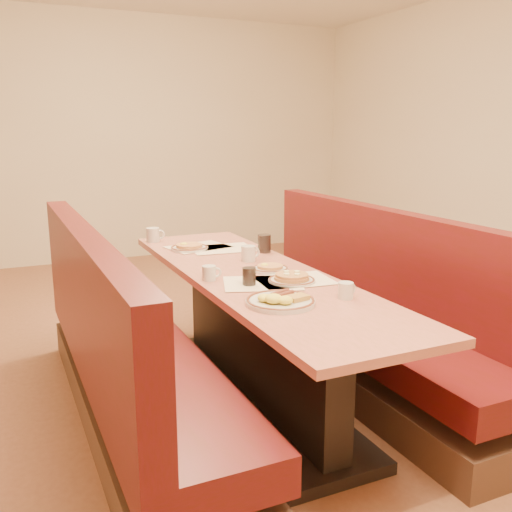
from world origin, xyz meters
name	(u,v)px	position (x,y,z in m)	size (l,w,h in m)	color
ground	(255,399)	(0.00, 0.00, 0.00)	(8.00, 8.00, 0.00)	#9E6647
room_envelope	(255,46)	(0.00, 0.00, 1.93)	(6.04, 8.04, 2.82)	beige
diner_table	(255,338)	(0.00, 0.00, 0.37)	(0.70, 2.50, 0.75)	black
booth_left	(125,362)	(-0.73, 0.00, 0.36)	(0.55, 2.50, 1.05)	#4C3326
booth_right	(363,322)	(0.73, 0.00, 0.36)	(0.55, 2.50, 1.05)	#4C3326
placemat_near_left	(262,283)	(-0.06, -0.21, 0.75)	(0.39, 0.29, 0.00)	#FCEEC5
placemat_near_right	(294,280)	(0.12, -0.23, 0.75)	(0.38, 0.29, 0.00)	#FCEEC5
placemat_far_left	(198,247)	(-0.06, 0.78, 0.75)	(0.38, 0.29, 0.00)	#FCEEC5
placemat_far_right	(222,249)	(0.07, 0.67, 0.75)	(0.40, 0.30, 0.00)	#FCEEC5
pancake_plate	(292,279)	(0.09, -0.25, 0.77)	(0.24, 0.24, 0.05)	beige
eggs_plate	(280,301)	(-0.13, -0.56, 0.77)	(0.32, 0.32, 0.06)	beige
extra_plate_mid	(270,268)	(0.10, 0.02, 0.76)	(0.20, 0.20, 0.04)	beige
extra_plate_far	(189,247)	(-0.13, 0.74, 0.77)	(0.24, 0.24, 0.05)	beige
coffee_mug_a	(346,290)	(0.19, -0.61, 0.79)	(0.10, 0.07, 0.08)	beige
coffee_mug_b	(210,273)	(-0.28, -0.03, 0.79)	(0.10, 0.07, 0.08)	beige
coffee_mug_c	(249,253)	(0.09, 0.28, 0.80)	(0.12, 0.09, 0.09)	beige
coffee_mug_d	(153,235)	(-0.28, 1.10, 0.80)	(0.13, 0.09, 0.10)	beige
soda_tumbler_near	(249,277)	(-0.13, -0.21, 0.80)	(0.07, 0.07, 0.09)	black
soda_tumbler_mid	(264,243)	(0.28, 0.47, 0.81)	(0.08, 0.08, 0.11)	black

